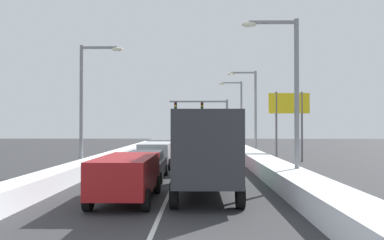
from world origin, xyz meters
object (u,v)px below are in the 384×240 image
at_px(suv_red_center_lane_nearest, 127,174).
at_px(roadside_sign_right, 289,111).
at_px(suv_gray_center_lane_fourth, 162,147).
at_px(sedan_black_center_lane_second, 146,165).
at_px(suv_tan_right_lane_fourth, 202,145).
at_px(street_lamp_right_mid, 251,105).
at_px(box_truck_right_lane_nearest, 206,149).
at_px(suv_silver_center_lane_third, 156,152).
at_px(suv_maroon_right_lane_second, 203,154).
at_px(street_lamp_right_far, 238,109).
at_px(traffic_light_gantry, 209,113).
at_px(street_lamp_right_near, 289,86).
at_px(street_lamp_left_mid, 88,95).
at_px(suv_white_right_lane_third, 202,148).

xyz_separation_m(suv_red_center_lane_nearest, roadside_sign_right, (9.81, 15.69, 3.00)).
bearing_deg(suv_gray_center_lane_fourth, sedan_black_center_lane_second, -88.32).
relative_size(suv_tan_right_lane_fourth, street_lamp_right_mid, 0.63).
xyz_separation_m(box_truck_right_lane_nearest, roadside_sign_right, (6.83, 14.52, 2.12)).
height_order(suv_silver_center_lane_third, roadside_sign_right, roadside_sign_right).
xyz_separation_m(suv_maroon_right_lane_second, suv_red_center_lane_nearest, (-2.97, -9.76, 0.00)).
xyz_separation_m(box_truck_right_lane_nearest, sedan_black_center_lane_second, (-3.04, 4.55, -1.14)).
relative_size(box_truck_right_lane_nearest, street_lamp_right_far, 0.92).
distance_m(sedan_black_center_lane_second, traffic_light_gantry, 29.28).
bearing_deg(street_lamp_right_near, roadside_sign_right, 76.50).
relative_size(box_truck_right_lane_nearest, suv_silver_center_lane_third, 1.47).
xyz_separation_m(box_truck_right_lane_nearest, suv_maroon_right_lane_second, (-0.01, 8.58, -0.88)).
bearing_deg(suv_gray_center_lane_fourth, box_truck_right_lane_nearest, -78.79).
height_order(street_lamp_right_far, street_lamp_left_mid, street_lamp_right_far).
height_order(traffic_light_gantry, roadside_sign_right, traffic_light_gantry).
bearing_deg(street_lamp_right_mid, street_lamp_right_near, -92.07).
distance_m(suv_maroon_right_lane_second, street_lamp_left_mid, 8.01).
relative_size(suv_silver_center_lane_third, traffic_light_gantry, 0.65).
xyz_separation_m(traffic_light_gantry, street_lamp_right_mid, (3.42, -14.49, 0.18)).
bearing_deg(street_lamp_right_far, sedan_black_center_lane_second, -107.68).
xyz_separation_m(suv_tan_right_lane_fourth, sedan_black_center_lane_second, (-3.12, -16.72, -0.25)).
xyz_separation_m(suv_maroon_right_lane_second, street_lamp_right_mid, (4.49, 10.23, 3.66)).
height_order(suv_gray_center_lane_fourth, traffic_light_gantry, traffic_light_gantry).
xyz_separation_m(street_lamp_right_near, street_lamp_left_mid, (-10.97, 5.48, -0.01)).
distance_m(suv_red_center_lane_nearest, street_lamp_right_near, 8.50).
distance_m(suv_maroon_right_lane_second, street_lamp_right_mid, 11.76).
distance_m(suv_silver_center_lane_third, street_lamp_right_far, 18.52).
height_order(suv_tan_right_lane_fourth, suv_silver_center_lane_third, same).
xyz_separation_m(street_lamp_right_mid, street_lamp_left_mid, (-11.56, -11.09, 0.00)).
relative_size(suv_silver_center_lane_third, street_lamp_left_mid, 0.63).
height_order(sedan_black_center_lane_second, suv_silver_center_lane_third, suv_silver_center_lane_third).
bearing_deg(suv_gray_center_lane_fourth, suv_maroon_right_lane_second, -68.45).
relative_size(suv_red_center_lane_nearest, traffic_light_gantry, 0.65).
relative_size(suv_white_right_lane_third, street_lamp_right_near, 0.63).
bearing_deg(sedan_black_center_lane_second, suv_white_right_lane_third, 74.01).
bearing_deg(sedan_black_center_lane_second, street_lamp_right_far, 72.32).
relative_size(suv_silver_center_lane_third, street_lamp_right_near, 0.63).
bearing_deg(box_truck_right_lane_nearest, suv_maroon_right_lane_second, 90.06).
xyz_separation_m(suv_white_right_lane_third, street_lamp_right_near, (3.89, -12.86, 3.67)).
distance_m(suv_white_right_lane_third, suv_silver_center_lane_third, 5.59).
relative_size(suv_tan_right_lane_fourth, suv_red_center_lane_nearest, 1.00).
bearing_deg(roadside_sign_right, suv_tan_right_lane_fourth, 134.96).
bearing_deg(street_lamp_right_mid, roadside_sign_right, -61.30).
height_order(box_truck_right_lane_nearest, roadside_sign_right, roadside_sign_right).
bearing_deg(suv_white_right_lane_third, street_lamp_right_mid, 39.54).
relative_size(suv_red_center_lane_nearest, suv_gray_center_lane_fourth, 1.00).
height_order(suv_red_center_lane_nearest, roadside_sign_right, roadside_sign_right).
bearing_deg(suv_silver_center_lane_third, box_truck_right_lane_nearest, -73.24).
height_order(suv_silver_center_lane_third, suv_gray_center_lane_fourth, same).
bearing_deg(roadside_sign_right, suv_white_right_lane_third, 175.13).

